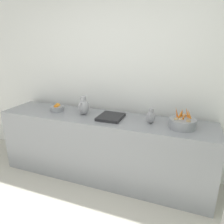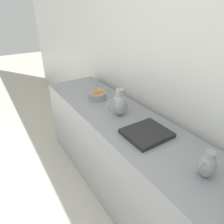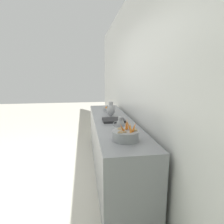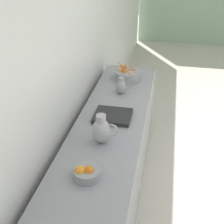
{
  "view_description": "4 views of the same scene",
  "coord_description": "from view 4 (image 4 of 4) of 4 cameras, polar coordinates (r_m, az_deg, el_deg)",
  "views": [
    {
      "loc": [
        0.83,
        0.83,
        1.8
      ],
      "look_at": [
        -1.37,
        0.0,
        1.03
      ],
      "focal_mm": 33.41,
      "sensor_mm": 36.0,
      "label": 1
    },
    {
      "loc": [
        -0.58,
        0.88,
        1.8
      ],
      "look_at": [
        -1.4,
        -0.38,
        0.99
      ],
      "focal_mm": 31.97,
      "sensor_mm": 36.0,
      "label": 2
    },
    {
      "loc": [
        -1.07,
        2.74,
        1.61
      ],
      "look_at": [
        -1.53,
        -0.27,
        1.0
      ],
      "focal_mm": 29.78,
      "sensor_mm": 36.0,
      "label": 3
    },
    {
      "loc": [
        -1.07,
        -2.42,
        2.33
      ],
      "look_at": [
        -1.5,
        -0.23,
        1.04
      ],
      "focal_mm": 48.52,
      "sensor_mm": 36.0,
      "label": 4
    }
  ],
  "objects": [
    {
      "name": "orange_bowl",
      "position": [
        2.13,
        -4.84,
        -11.34
      ],
      "size": [
        0.19,
        0.19,
        0.1
      ],
      "color": "gray",
      "rests_on": "prep_counter"
    },
    {
      "name": "counter_sink_basin",
      "position": [
        2.79,
        0.13,
        -0.73
      ],
      "size": [
        0.34,
        0.3,
        0.04
      ],
      "primitive_type": "cube",
      "color": "#232326",
      "rests_on": "prep_counter"
    },
    {
      "name": "vegetable_colander",
      "position": [
        3.54,
        2.93,
        7.01
      ],
      "size": [
        0.3,
        0.3,
        0.23
      ],
      "color": "gray",
      "rests_on": "prep_counter"
    },
    {
      "name": "prep_counter",
      "position": [
        2.96,
        -0.49,
        -9.68
      ],
      "size": [
        0.62,
        2.86,
        0.89
      ],
      "primitive_type": "cube",
      "color": "gray",
      "rests_on": "ground_plane"
    },
    {
      "name": "metal_pitcher_tall",
      "position": [
        2.41,
        -1.98,
        -3.45
      ],
      "size": [
        0.21,
        0.15,
        0.25
      ],
      "color": "#A3A3A8",
      "rests_on": "prep_counter"
    },
    {
      "name": "metal_pitcher_short",
      "position": [
        3.21,
        1.75,
        4.85
      ],
      "size": [
        0.15,
        0.11,
        0.18
      ],
      "color": "#939399",
      "rests_on": "prep_counter"
    },
    {
      "name": "tile_wall_left",
      "position": [
        2.99,
        -6.74,
        13.61
      ],
      "size": [
        0.1,
        9.65,
        3.0
      ],
      "primitive_type": "cube",
      "color": "white",
      "rests_on": "ground_plane"
    }
  ]
}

